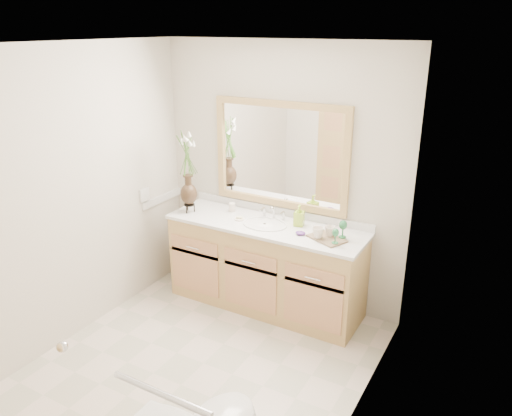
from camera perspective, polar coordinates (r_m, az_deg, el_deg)
The scene contains 23 objects.
floor at distance 4.14m, azimuth -6.00°, elevation -17.24°, with size 2.60×2.60×0.00m, color #BDB8A1.
ceiling at distance 3.29m, azimuth -7.60°, elevation 18.14°, with size 2.40×2.60×0.02m, color white.
wall_back at distance 4.59m, azimuth 2.85°, elevation 3.64°, with size 2.40×0.02×2.40m, color beige.
wall_front at distance 2.72m, azimuth -23.25°, elevation -10.48°, with size 2.40×0.02×2.40m, color beige.
wall_left at distance 4.32m, azimuth -19.70°, elevation 1.38°, with size 0.02×2.60×2.40m, color beige.
wall_right at distance 3.04m, azimuth 12.03°, elevation -5.79°, with size 0.02×2.60×2.40m, color beige.
vanity at distance 4.65m, azimuth 1.08°, elevation -6.72°, with size 1.80×0.55×0.80m.
counter at distance 4.48m, azimuth 1.12°, elevation -1.99°, with size 1.84×0.57×0.03m, color silver.
sink at distance 4.48m, azimuth 1.00°, elevation -2.52°, with size 0.38×0.34×0.23m.
mirror at distance 4.52m, azimuth 2.77°, elevation 6.07°, with size 1.32×0.04×0.97m.
switch_plate at distance 4.88m, azimuth -12.63°, elevation 1.49°, with size 0.02×0.12×0.12m, color white.
door at distance 3.04m, azimuth -26.06°, elevation -11.87°, with size 0.80×0.03×2.00m, color tan.
grab_bar at distance 2.44m, azimuth -10.79°, elevation -20.13°, with size 0.03×0.03×0.55m, color silver.
flower_vase at distance 4.64m, azimuth -7.88°, elevation 5.50°, with size 0.18×0.18×0.76m.
tumbler at distance 4.76m, azimuth -2.76°, elevation 0.08°, with size 0.06×0.06×0.08m, color silver.
soap_dish at distance 4.56m, azimuth -1.92°, elevation -1.23°, with size 0.09×0.09×0.03m.
soap_bottle at distance 4.42m, azimuth 4.95°, elevation -0.95°, with size 0.08×0.08×0.17m, color #9BC62E.
purple_dish at distance 4.25m, azimuth 5.11°, elevation -2.87°, with size 0.09×0.07×0.03m, color #502674.
tray at distance 4.20m, azimuth 8.11°, elevation -3.47°, with size 0.30×0.20×0.02m, color brown.
mug_left at distance 4.17m, azimuth 7.09°, elevation -2.76°, with size 0.10×0.09×0.10m, color silver.
mug_right at distance 4.22m, azimuth 8.44°, elevation -2.58°, with size 0.09×0.08×0.09m, color silver.
goblet_front at distance 4.07m, azimuth 9.07°, elevation -2.89°, with size 0.06×0.06×0.13m.
goblet_back at distance 4.18m, azimuth 9.92°, elevation -2.03°, with size 0.07×0.07×0.15m.
Camera 1 is at (1.97, -2.63, 2.52)m, focal length 35.00 mm.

